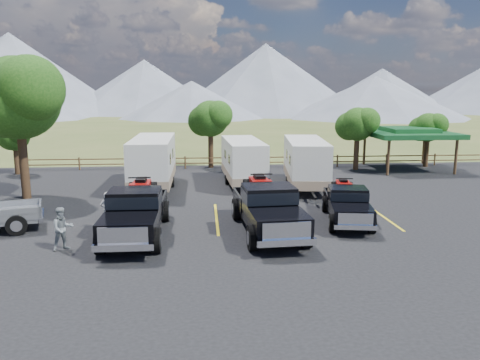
{
  "coord_description": "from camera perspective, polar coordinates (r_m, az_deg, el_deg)",
  "views": [
    {
      "loc": [
        -2.56,
        -17.42,
        6.02
      ],
      "look_at": [
        -0.77,
        5.42,
        1.6
      ],
      "focal_mm": 35.0,
      "sensor_mm": 36.0,
      "label": 1
    }
  ],
  "objects": [
    {
      "name": "tree_ne_a",
      "position": [
        36.4,
        14.1,
        6.59
      ],
      "size": [
        3.11,
        2.92,
        4.76
      ],
      "color": "#312013",
      "rests_on": "ground"
    },
    {
      "name": "person_b",
      "position": [
        18.97,
        -20.82,
        -5.57
      ],
      "size": [
        1.02,
        0.96,
        1.66
      ],
      "primitive_type": "imported",
      "rotation": [
        0.0,
        0.0,
        0.57
      ],
      "color": "gray",
      "rests_on": "asphalt_lot"
    },
    {
      "name": "rig_right",
      "position": [
        22.16,
        12.88,
        -2.67
      ],
      "size": [
        2.62,
        5.66,
        1.82
      ],
      "rotation": [
        0.0,
        0.0,
        -0.17
      ],
      "color": "black",
      "rests_on": "asphalt_lot"
    },
    {
      "name": "stall_lines",
      "position": [
        22.39,
        2.26,
        -4.57
      ],
      "size": [
        12.12,
        5.5,
        0.01
      ],
      "color": "yellow",
      "rests_on": "asphalt_lot"
    },
    {
      "name": "tree_nw_small",
      "position": [
        37.11,
        -25.82,
        4.83
      ],
      "size": [
        2.59,
        2.43,
        3.85
      ],
      "color": "#312013",
      "rests_on": "ground"
    },
    {
      "name": "mountain_range",
      "position": [
        123.52,
        -6.97,
        11.69
      ],
      "size": [
        209.0,
        71.0,
        20.0
      ],
      "color": "slate",
      "rests_on": "ground"
    },
    {
      "name": "rig_center",
      "position": [
        20.0,
        3.35,
        -3.22
      ],
      "size": [
        2.78,
        6.98,
        2.29
      ],
      "rotation": [
        0.0,
        0.0,
        0.07
      ],
      "color": "black",
      "rests_on": "asphalt_lot"
    },
    {
      "name": "tree_ne_b",
      "position": [
        39.64,
        21.92,
        5.95
      ],
      "size": [
        2.77,
        2.59,
        4.27
      ],
      "color": "#312013",
      "rests_on": "ground"
    },
    {
      "name": "trailer_right",
      "position": [
        29.18,
        7.98,
        2.1
      ],
      "size": [
        2.93,
        8.62,
        2.98
      ],
      "rotation": [
        0.0,
        0.0,
        -0.1
      ],
      "color": "silver",
      "rests_on": "asphalt_lot"
    },
    {
      "name": "trailer_center",
      "position": [
        29.74,
        0.37,
        2.27
      ],
      "size": [
        2.51,
        8.3,
        2.88
      ],
      "rotation": [
        0.0,
        0.0,
        0.05
      ],
      "color": "silver",
      "rests_on": "asphalt_lot"
    },
    {
      "name": "trailer_left",
      "position": [
        29.05,
        -10.54,
        2.14
      ],
      "size": [
        2.42,
        9.0,
        3.13
      ],
      "rotation": [
        0.0,
        0.0,
        0.01
      ],
      "color": "silver",
      "rests_on": "asphalt_lot"
    },
    {
      "name": "ground",
      "position": [
        18.61,
        3.71,
        -7.98
      ],
      "size": [
        320.0,
        320.0,
        0.0
      ],
      "primitive_type": "plane",
      "color": "#445725",
      "rests_on": "ground"
    },
    {
      "name": "rig_left",
      "position": [
        19.92,
        -12.53,
        -3.6
      ],
      "size": [
        2.36,
        6.69,
        2.23
      ],
      "rotation": [
        0.0,
        0.0,
        -0.0
      ],
      "color": "black",
      "rests_on": "asphalt_lot"
    },
    {
      "name": "asphalt_lot",
      "position": [
        21.44,
        2.57,
        -5.34
      ],
      "size": [
        44.0,
        34.0,
        0.04
      ],
      "primitive_type": "cube",
      "color": "black",
      "rests_on": "ground"
    },
    {
      "name": "person_a",
      "position": [
        20.96,
        -15.82,
        -3.67
      ],
      "size": [
        0.62,
        0.41,
        1.7
      ],
      "primitive_type": "imported",
      "rotation": [
        0.0,
        0.0,
        3.13
      ],
      "color": "silver",
      "rests_on": "asphalt_lot"
    },
    {
      "name": "rail_fence",
      "position": [
        36.61,
        2.73,
        2.4
      ],
      "size": [
        36.12,
        0.12,
        1.0
      ],
      "color": "brown",
      "rests_on": "ground"
    },
    {
      "name": "pavilion",
      "position": [
        37.91,
        19.86,
        5.38
      ],
      "size": [
        6.2,
        6.2,
        3.22
      ],
      "color": "brown",
      "rests_on": "ground"
    },
    {
      "name": "tree_north",
      "position": [
        36.51,
        -3.67,
        7.46
      ],
      "size": [
        3.46,
        3.24,
        5.25
      ],
      "color": "#312013",
      "rests_on": "ground"
    },
    {
      "name": "tree_big_nw",
      "position": [
        28.28,
        -25.5,
        9.02
      ],
      "size": [
        5.54,
        5.18,
        7.84
      ],
      "color": "#312013",
      "rests_on": "ground"
    }
  ]
}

